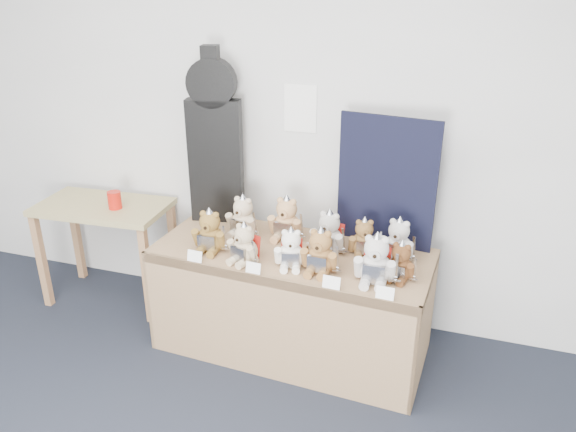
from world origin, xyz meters
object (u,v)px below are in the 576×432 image
(teddy_front_left, at_px, (244,245))
(teddy_back_end, at_px, (398,242))
(teddy_front_far_left, at_px, (210,233))
(teddy_back_left, at_px, (243,218))
(guitar_case, at_px, (215,139))
(teddy_front_centre, at_px, (291,250))
(teddy_front_end, at_px, (400,263))
(teddy_back_centre_left, at_px, (286,220))
(side_table, at_px, (105,221))
(red_cup, at_px, (115,200))
(display_table, at_px, (287,278))
(teddy_front_right, at_px, (320,253))
(teddy_back_centre_right, at_px, (329,234))
(teddy_front_far_right, at_px, (376,261))
(teddy_back_right, at_px, (364,239))

(teddy_front_left, relative_size, teddy_back_end, 0.93)
(teddy_front_far_left, xyz_separation_m, teddy_back_left, (0.10, 0.26, 0.00))
(guitar_case, distance_m, teddy_front_left, 0.78)
(teddy_front_centre, distance_m, teddy_front_end, 0.60)
(guitar_case, relative_size, teddy_back_centre_left, 3.70)
(teddy_back_left, relative_size, teddy_back_end, 1.03)
(side_table, relative_size, red_cup, 7.70)
(side_table, relative_size, teddy_front_far_left, 3.21)
(teddy_front_centre, bearing_deg, teddy_back_left, 130.65)
(display_table, xyz_separation_m, teddy_back_left, (-0.36, 0.19, 0.27))
(teddy_front_right, bearing_deg, teddy_back_end, 37.95)
(teddy_back_centre_right, bearing_deg, teddy_back_end, 14.38)
(teddy_front_far_left, relative_size, teddy_back_end, 1.02)
(teddy_front_far_right, bearing_deg, display_table, 163.45)
(guitar_case, bearing_deg, teddy_front_far_right, -34.38)
(guitar_case, relative_size, teddy_front_left, 4.29)
(teddy_back_end, bearing_deg, teddy_front_far_right, -93.81)
(teddy_back_right, bearing_deg, teddy_back_centre_left, 157.38)
(teddy_front_end, xyz_separation_m, teddy_back_centre_left, (-0.74, 0.29, 0.03))
(teddy_front_far_left, xyz_separation_m, teddy_front_right, (0.69, -0.05, 0.00))
(teddy_back_right, bearing_deg, teddy_front_centre, -157.79)
(teddy_front_right, distance_m, teddy_back_right, 0.34)
(teddy_front_left, bearing_deg, teddy_back_end, 37.99)
(teddy_back_end, bearing_deg, teddy_back_centre_right, -164.83)
(teddy_front_far_right, bearing_deg, teddy_front_left, 177.88)
(teddy_back_centre_left, bearing_deg, display_table, -67.23)
(teddy_front_far_right, bearing_deg, red_cup, 167.37)
(display_table, distance_m, teddy_back_centre_right, 0.36)
(side_table, relative_size, teddy_front_left, 3.50)
(side_table, xyz_separation_m, red_cup, (0.13, -0.03, 0.19))
(side_table, distance_m, guitar_case, 1.04)
(side_table, bearing_deg, display_table, -12.56)
(teddy_back_centre_left, bearing_deg, side_table, -177.03)
(side_table, bearing_deg, teddy_front_centre, -16.35)
(teddy_front_right, xyz_separation_m, teddy_back_right, (0.19, 0.29, -0.02))
(teddy_front_far_left, bearing_deg, red_cup, 159.77)
(teddy_front_far_left, relative_size, teddy_back_centre_left, 0.94)
(teddy_back_centre_left, height_order, teddy_back_right, teddy_back_centre_left)
(guitar_case, bearing_deg, teddy_back_left, -46.09)
(red_cup, xyz_separation_m, teddy_back_centre_left, (1.21, 0.03, 0.01))
(guitar_case, xyz_separation_m, teddy_back_right, (1.03, -0.20, -0.46))
(guitar_case, height_order, teddy_back_left, guitar_case)
(teddy_front_far_left, height_order, teddy_front_end, teddy_front_far_left)
(teddy_front_far_right, xyz_separation_m, teddy_front_end, (0.12, 0.07, -0.03))
(red_cup, distance_m, teddy_front_centre, 1.39)
(teddy_front_centre, bearing_deg, teddy_back_right, 24.18)
(guitar_case, distance_m, teddy_back_centre_left, 0.70)
(guitar_case, distance_m, teddy_front_centre, 0.94)
(teddy_front_far_right, relative_size, teddy_back_left, 1.07)
(red_cup, relative_size, teddy_back_centre_right, 0.41)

